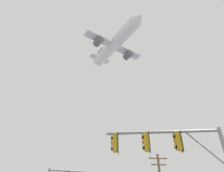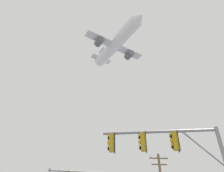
% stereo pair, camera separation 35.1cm
% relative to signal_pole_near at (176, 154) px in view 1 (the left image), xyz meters
% --- Properties ---
extents(signal_pole_near, '(5.89, 1.32, 5.76)m').
position_rel_signal_pole_near_xyz_m(signal_pole_near, '(0.00, 0.00, 0.00)').
color(signal_pole_near, gray).
rests_on(signal_pole_near, ground).
extents(airplane, '(15.64, 20.26, 5.87)m').
position_rel_signal_pole_near_xyz_m(airplane, '(0.60, 28.54, 35.44)').
color(airplane, white).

